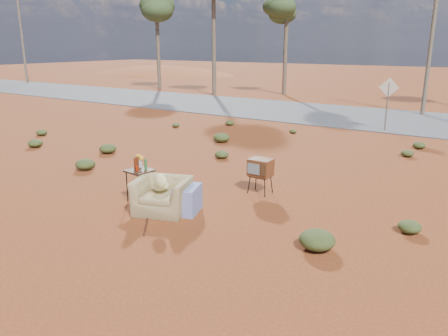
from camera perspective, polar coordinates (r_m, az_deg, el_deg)
The scene contains 13 objects.
ground at distance 9.47m, azimuth -7.20°, elevation -5.92°, with size 140.00×140.00×0.00m, color brown.
highway at distance 22.65m, azimuth 18.37°, elevation 6.26°, with size 140.00×7.00×0.04m, color #565659.
dirt_mound at distance 54.25m, azimuth -8.06°, elevation 12.05°, with size 26.00×18.00×2.00m, color brown.
armchair at distance 9.41m, azimuth -7.50°, elevation -3.07°, with size 1.46×1.24×0.99m.
tv_unit at distance 10.49m, azimuth 4.79°, elevation 0.01°, with size 0.54×0.44×0.86m.
side_table at distance 10.09m, azimuth -11.00°, elevation -0.03°, with size 0.58×0.58×1.06m.
rusty_bar at distance 9.16m, azimuth -9.99°, elevation -6.66°, with size 0.04×0.04×1.52m, color #441B12.
road_sign at distance 19.21m, azimuth 20.65°, elevation 8.93°, with size 0.78×0.06×2.19m.
eucalyptus_far_left at distance 35.79m, azimuth -8.80°, elevation 19.63°, with size 3.20×3.20×7.10m.
eucalyptus_near_left at distance 31.83m, azimuth 8.20°, elevation 19.26°, with size 3.20×3.20×6.60m.
utility_pole_west at distance 44.84m, azimuth -24.90°, elevation 15.32°, with size 1.40×0.20×8.00m.
utility_pole_center at distance 24.43m, azimuth 25.59°, elevation 15.94°, with size 1.40×0.20×8.00m.
scrub_patch at distance 13.29m, azimuth 2.43°, elevation 1.25°, with size 17.49×8.07×0.33m.
Camera 1 is at (5.80, -6.62, 3.50)m, focal length 35.00 mm.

